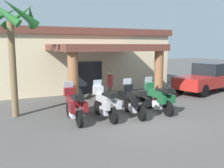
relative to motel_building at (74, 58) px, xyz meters
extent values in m
plane|color=#514F4C|center=(0.04, -9.81, -2.18)|extent=(80.00, 80.00, 0.00)
cube|color=beige|center=(0.00, 0.18, -0.26)|extent=(12.75, 6.92, 3.84)
cube|color=#1E2328|center=(0.04, -3.27, -1.13)|extent=(1.80, 0.12, 2.10)
cube|color=brown|center=(0.06, -5.69, 0.87)|extent=(5.55, 5.01, 0.35)
cylinder|color=brown|center=(-2.26, -7.79, -0.74)|extent=(0.47, 0.47, 2.87)
cylinder|color=brown|center=(2.44, -7.73, -0.74)|extent=(0.47, 0.47, 2.87)
cube|color=brown|center=(0.00, 0.18, 1.88)|extent=(13.16, 7.32, 0.44)
cylinder|color=black|center=(-2.58, -8.22, -1.85)|extent=(0.14, 0.66, 0.66)
cylinder|color=black|center=(-2.58, -9.77, -1.85)|extent=(0.14, 0.66, 0.66)
cube|color=silver|center=(-2.58, -9.02, -1.81)|extent=(0.32, 0.56, 0.32)
cube|color=maroon|center=(-2.58, -8.87, -1.30)|extent=(0.30, 1.15, 0.34)
cube|color=black|center=(-2.58, -9.22, -1.08)|extent=(0.28, 0.60, 0.10)
cube|color=maroon|center=(-2.58, -8.24, -1.03)|extent=(0.44, 0.24, 0.36)
cube|color=#B2BCC6|center=(-2.58, -8.16, -0.75)|extent=(0.40, 0.12, 0.36)
cube|color=maroon|center=(-2.84, -9.62, -1.42)|extent=(0.18, 0.44, 0.36)
cube|color=maroon|center=(-2.32, -9.62, -1.42)|extent=(0.18, 0.44, 0.36)
cube|color=black|center=(-2.58, -9.72, -1.01)|extent=(0.36, 0.32, 0.22)
cylinder|color=black|center=(-1.26, -8.34, -1.85)|extent=(0.17, 0.67, 0.66)
cylinder|color=black|center=(-1.19, -9.88, -1.85)|extent=(0.17, 0.67, 0.66)
cube|color=silver|center=(-1.22, -9.14, -1.81)|extent=(0.35, 0.57, 0.32)
cube|color=#B2B2B7|center=(-1.23, -8.99, -1.30)|extent=(0.35, 1.16, 0.34)
cube|color=black|center=(-1.22, -9.34, -1.08)|extent=(0.31, 0.61, 0.10)
cube|color=#B2B2B7|center=(-1.26, -8.36, -1.03)|extent=(0.45, 0.26, 0.36)
cube|color=#B2BCC6|center=(-1.26, -8.28, -0.75)|extent=(0.41, 0.14, 0.36)
cube|color=#B2B2B7|center=(-1.46, -9.75, -1.42)|extent=(0.20, 0.45, 0.36)
cube|color=#B2B2B7|center=(-0.94, -9.72, -1.42)|extent=(0.20, 0.45, 0.36)
cube|color=black|center=(-1.19, -9.83, -1.01)|extent=(0.37, 0.34, 0.22)
cylinder|color=black|center=(0.20, -8.46, -1.85)|extent=(0.19, 0.67, 0.66)
cylinder|color=black|center=(0.07, -10.00, -1.85)|extent=(0.19, 0.67, 0.66)
cube|color=silver|center=(0.13, -9.25, -1.81)|extent=(0.37, 0.58, 0.32)
cube|color=black|center=(0.15, -9.10, -1.30)|extent=(0.39, 1.17, 0.34)
cube|color=black|center=(0.12, -9.45, -1.08)|extent=(0.33, 0.62, 0.10)
cube|color=black|center=(0.20, -8.48, -1.03)|extent=(0.46, 0.28, 0.36)
cube|color=#B2BCC6|center=(0.20, -8.40, -0.75)|extent=(0.41, 0.15, 0.36)
cube|color=black|center=(-0.18, -9.83, -1.42)|extent=(0.22, 0.45, 0.36)
cube|color=black|center=(0.34, -9.87, -1.42)|extent=(0.22, 0.45, 0.36)
cube|color=black|center=(0.07, -9.95, -1.01)|extent=(0.39, 0.35, 0.22)
cylinder|color=black|center=(1.47, -8.34, -1.85)|extent=(0.16, 0.66, 0.66)
cylinder|color=black|center=(1.51, -9.89, -1.85)|extent=(0.16, 0.66, 0.66)
cube|color=silver|center=(1.49, -9.14, -1.81)|extent=(0.34, 0.57, 0.32)
cube|color=#19512D|center=(1.49, -8.99, -1.30)|extent=(0.33, 1.16, 0.34)
cube|color=black|center=(1.50, -9.34, -1.08)|extent=(0.30, 0.61, 0.10)
cube|color=#19512D|center=(1.47, -8.36, -1.03)|extent=(0.45, 0.25, 0.36)
cube|color=#B2BCC6|center=(1.47, -8.28, -0.75)|extent=(0.40, 0.13, 0.36)
cube|color=#19512D|center=(1.25, -9.75, -1.42)|extent=(0.19, 0.44, 0.36)
cube|color=#19512D|center=(1.77, -9.74, -1.42)|extent=(0.19, 0.44, 0.36)
cube|color=black|center=(1.51, -9.84, -1.01)|extent=(0.37, 0.33, 0.22)
cylinder|color=brown|center=(0.29, -6.08, -1.73)|extent=(0.14, 0.14, 0.88)
cylinder|color=brown|center=(0.26, -6.26, -1.73)|extent=(0.14, 0.14, 0.88)
cylinder|color=#B23333|center=(0.27, -6.17, -0.98)|extent=(0.32, 0.32, 0.63)
cylinder|color=#B23333|center=(0.31, -5.96, -0.95)|extent=(0.09, 0.09, 0.60)
cylinder|color=#B23333|center=(0.24, -6.39, -0.95)|extent=(0.09, 0.09, 0.60)
sphere|color=tan|center=(0.27, -6.17, -0.51)|extent=(0.24, 0.24, 0.24)
cylinder|color=black|center=(8.81, -4.75, -1.78)|extent=(0.84, 0.47, 0.80)
cylinder|color=black|center=(5.56, -5.73, -1.78)|extent=(0.84, 0.47, 0.80)
cylinder|color=black|center=(6.05, -7.36, -1.78)|extent=(0.84, 0.47, 0.80)
cube|color=#B2231E|center=(7.43, -6.05, -1.40)|extent=(5.53, 3.32, 0.75)
cube|color=black|center=(7.91, -5.91, -0.63)|extent=(2.23, 2.19, 0.80)
cylinder|color=brown|center=(-4.77, -7.14, -0.08)|extent=(0.29, 0.29, 4.20)
cone|color=#236028|center=(-3.93, -7.27, 2.22)|extent=(0.63, 1.74, 0.99)
cone|color=#236028|center=(-4.38, -6.38, 2.30)|extent=(1.60, 1.06, 1.24)
cone|color=#236028|center=(-5.08, -6.35, 2.26)|extent=(1.68, 0.95, 1.13)
cone|color=#236028|center=(-5.12, -7.91, 2.32)|extent=(1.58, 0.98, 1.30)
cone|color=#236028|center=(-4.40, -7.90, 2.28)|extent=(1.63, 1.03, 1.19)
camera|label=1|loc=(-5.29, -18.93, 0.99)|focal=40.48mm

